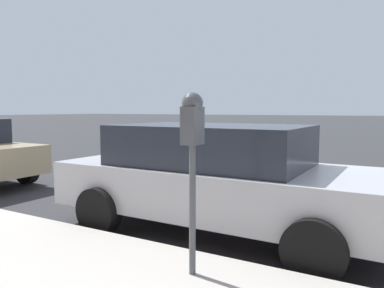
# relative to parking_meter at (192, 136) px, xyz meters

# --- Properties ---
(ground_plane) EXTENTS (220.00, 220.00, 0.00)m
(ground_plane) POSITION_rel_parking_meter_xyz_m (2.71, 0.45, -1.44)
(ground_plane) COLOR #333335
(parking_meter) EXTENTS (0.21, 0.19, 1.67)m
(parking_meter) POSITION_rel_parking_meter_xyz_m (0.00, 0.00, 0.00)
(parking_meter) COLOR #4C5156
(parking_meter) RESTS_ON sidewalk
(car_silver) EXTENTS (2.03, 4.55, 1.47)m
(car_silver) POSITION_rel_parking_meter_xyz_m (1.63, 0.52, -0.66)
(car_silver) COLOR #B7BABF
(car_silver) RESTS_ON ground_plane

